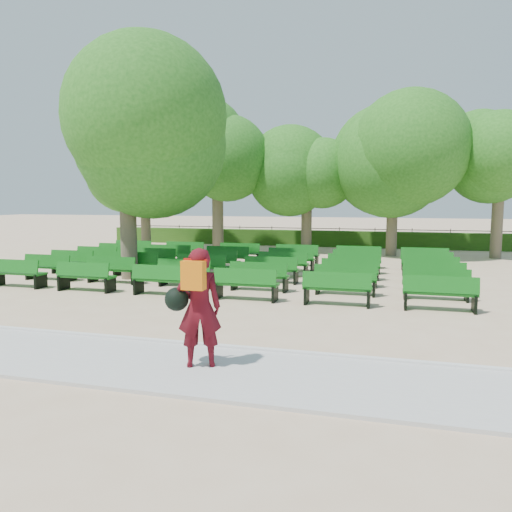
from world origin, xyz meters
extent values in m
plane|color=tan|center=(0.00, 0.00, 0.00)|extent=(120.00, 120.00, 0.00)
cube|color=#B8B7B3|center=(0.00, -7.40, 0.03)|extent=(30.00, 2.20, 0.06)
cube|color=silver|center=(0.00, -6.25, 0.05)|extent=(30.00, 0.12, 0.10)
cube|color=#295115|center=(0.00, 14.00, 0.45)|extent=(26.00, 0.70, 0.90)
cube|color=#116114|center=(-0.91, 1.82, 0.43)|extent=(1.75, 0.57, 0.06)
cube|color=#116114|center=(-0.91, 1.61, 0.67)|extent=(1.74, 0.22, 0.40)
cylinder|color=brown|center=(-4.61, 0.61, 1.70)|extent=(0.55, 0.55, 3.40)
ellipsoid|color=#2C701E|center=(-4.61, 0.61, 4.90)|extent=(5.48, 5.48, 4.93)
imported|color=#4D0B13|center=(1.17, -7.31, 1.01)|extent=(0.81, 0.69, 1.89)
cube|color=orange|center=(1.17, -7.53, 1.55)|extent=(0.35, 0.18, 0.44)
sphere|color=black|center=(0.82, -7.38, 1.13)|extent=(0.38, 0.38, 0.38)
camera|label=1|loc=(4.10, -14.47, 2.70)|focal=35.00mm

